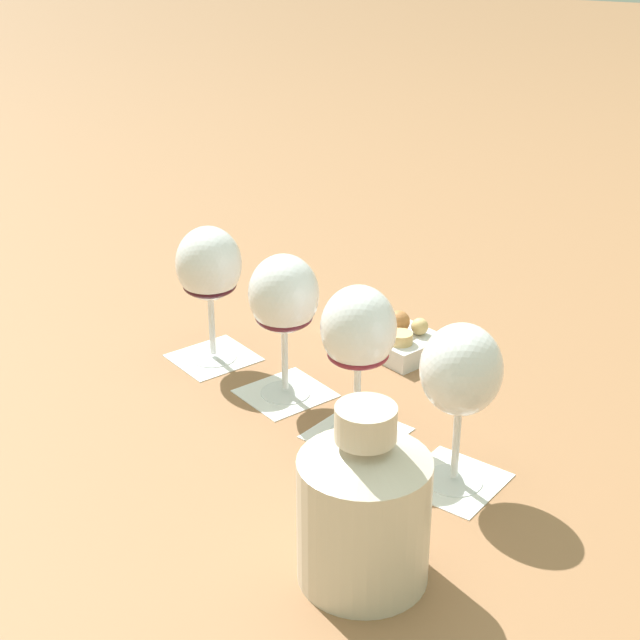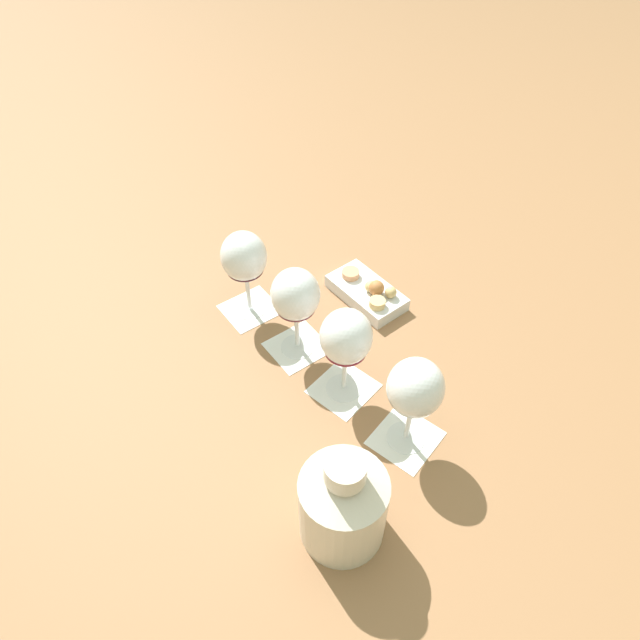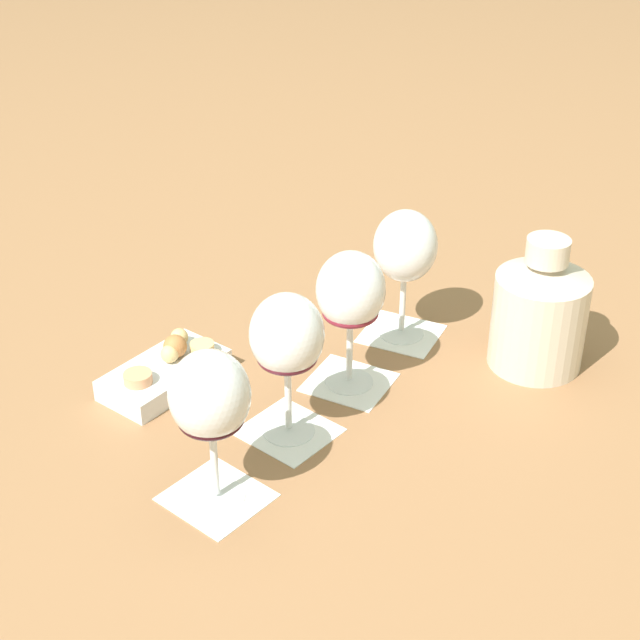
% 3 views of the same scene
% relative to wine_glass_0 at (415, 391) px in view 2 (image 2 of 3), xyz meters
% --- Properties ---
extents(ground_plane, '(8.00, 8.00, 0.00)m').
position_rel_wine_glass_0_xyz_m(ground_plane, '(0.19, -0.08, -0.13)').
color(ground_plane, '#936642').
extents(tasting_card_0, '(0.12, 0.12, 0.00)m').
position_rel_wine_glass_0_xyz_m(tasting_card_0, '(0.00, -0.00, -0.13)').
color(tasting_card_0, white).
rests_on(tasting_card_0, ground_plane).
extents(tasting_card_1, '(0.12, 0.12, 0.00)m').
position_rel_wine_glass_0_xyz_m(tasting_card_1, '(0.13, -0.05, -0.13)').
color(tasting_card_1, white).
rests_on(tasting_card_1, ground_plane).
extents(tasting_card_2, '(0.13, 0.13, 0.00)m').
position_rel_wine_glass_0_xyz_m(tasting_card_2, '(0.24, -0.11, -0.13)').
color(tasting_card_2, white).
rests_on(tasting_card_2, ground_plane).
extents(tasting_card_3, '(0.13, 0.13, 0.00)m').
position_rel_wine_glass_0_xyz_m(tasting_card_3, '(0.37, -0.16, -0.13)').
color(tasting_card_3, white).
rests_on(tasting_card_3, ground_plane).
extents(wine_glass_0, '(0.08, 0.08, 0.18)m').
position_rel_wine_glass_0_xyz_m(wine_glass_0, '(0.00, 0.00, 0.00)').
color(wine_glass_0, white).
rests_on(wine_glass_0, tasting_card_0).
extents(wine_glass_1, '(0.08, 0.08, 0.18)m').
position_rel_wine_glass_0_xyz_m(wine_glass_1, '(0.13, -0.05, 0.00)').
color(wine_glass_1, white).
rests_on(wine_glass_1, tasting_card_1).
extents(wine_glass_2, '(0.08, 0.08, 0.18)m').
position_rel_wine_glass_0_xyz_m(wine_glass_2, '(0.24, -0.11, 0.00)').
color(wine_glass_2, white).
rests_on(wine_glass_2, tasting_card_2).
extents(wine_glass_3, '(0.08, 0.08, 0.18)m').
position_rel_wine_glass_0_xyz_m(wine_glass_3, '(0.37, -0.16, 0.00)').
color(wine_glass_3, white).
rests_on(wine_glass_3, tasting_card_3).
extents(ceramic_vase, '(0.12, 0.12, 0.18)m').
position_rel_wine_glass_0_xyz_m(ceramic_vase, '(0.04, 0.18, -0.05)').
color(ceramic_vase, beige).
rests_on(ceramic_vase, ground_plane).
extents(snack_dish, '(0.18, 0.15, 0.06)m').
position_rel_wine_glass_0_xyz_m(snack_dish, '(0.17, -0.28, -0.11)').
color(snack_dish, silver).
rests_on(snack_dish, ground_plane).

